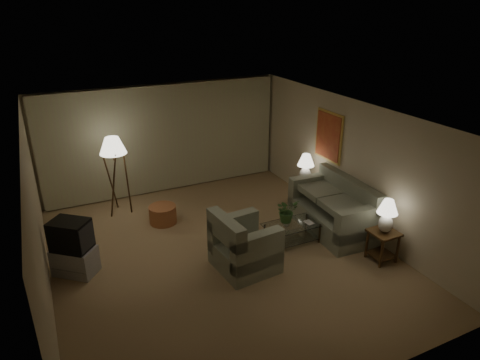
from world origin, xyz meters
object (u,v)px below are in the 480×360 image
object	(u,v)px
side_table_near	(383,241)
coffee_table	(292,230)
sofa	(332,211)
table_lamp_near	(387,213)
armchair	(245,246)
tv_cabinet	(75,261)
ottoman	(163,214)
table_lamp_far	(306,166)
floor_lamp	(116,174)
crt_tv	(70,235)
side_table_far	(304,189)
vase	(286,223)

from	to	relation	value
side_table_near	coffee_table	distance (m)	1.72
sofa	table_lamp_near	xyz separation A→B (m)	(0.15, -1.35, 0.54)
armchair	tv_cabinet	bearing A→B (deg)	62.07
sofa	armchair	xyz separation A→B (m)	(-2.26, -0.45, -0.01)
coffee_table	ottoman	distance (m)	2.85
table_lamp_far	floor_lamp	size ratio (longest dim) A/B	0.37
side_table_near	floor_lamp	xyz separation A→B (m)	(-4.01, 4.11, 0.54)
crt_tv	table_lamp_near	bearing A→B (deg)	18.51
coffee_table	sofa	bearing A→B (deg)	5.56
side_table_far	crt_tv	world-z (taller)	crt_tv
coffee_table	tv_cabinet	bearing A→B (deg)	168.74
tv_cabinet	sofa	bearing A→B (deg)	32.13
side_table_near	floor_lamp	distance (m)	5.77
side_table_near	crt_tv	bearing A→B (deg)	158.48
vase	floor_lamp	bearing A→B (deg)	133.22
sofa	coffee_table	xyz separation A→B (m)	(-1.03, -0.10, -0.17)
coffee_table	tv_cabinet	distance (m)	4.10
side_table_far	ottoman	size ratio (longest dim) A/B	1.02
coffee_table	vase	size ratio (longest dim) A/B	8.31
tv_cabinet	vase	distance (m)	3.96
sofa	coffee_table	size ratio (longest dim) A/B	1.85
floor_lamp	table_lamp_far	bearing A→B (deg)	-20.60
table_lamp_far	side_table_far	bearing A→B (deg)	180.00
side_table_near	table_lamp_far	size ratio (longest dim) A/B	0.89
sofa	side_table_near	distance (m)	1.36
armchair	vase	distance (m)	1.14
tv_cabinet	vase	bearing A→B (deg)	28.35
table_lamp_near	sofa	bearing A→B (deg)	96.34
coffee_table	vase	distance (m)	0.25
sofa	table_lamp_near	distance (m)	1.46
table_lamp_near	table_lamp_far	world-z (taller)	table_lamp_far
armchair	table_lamp_near	size ratio (longest dim) A/B	1.90
crt_tv	side_table_near	bearing A→B (deg)	18.51
sofa	side_table_far	size ratio (longest dim) A/B	3.50
table_lamp_near	vase	distance (m)	1.89
sofa	table_lamp_near	world-z (taller)	table_lamp_near
side_table_far	coffee_table	bearing A→B (deg)	-131.09
coffee_table	tv_cabinet	xyz separation A→B (m)	(-4.02, 0.80, -0.03)
ottoman	armchair	bearing A→B (deg)	-69.47
floor_lamp	tv_cabinet	bearing A→B (deg)	-119.98
side_table_far	sofa	bearing A→B (deg)	-96.84
table_lamp_near	table_lamp_far	xyz separation A→B (m)	(0.00, 2.60, 0.02)
table_lamp_far	ottoman	xyz separation A→B (m)	(-3.27, 0.59, -0.80)
side_table_near	vase	world-z (taller)	side_table_near
sofa	ottoman	world-z (taller)	sofa
tv_cabinet	ottoman	bearing A→B (deg)	70.58
sofa	tv_cabinet	bearing A→B (deg)	-94.81
table_lamp_far	ottoman	distance (m)	3.41
vase	table_lamp_near	bearing A→B (deg)	-43.29
floor_lamp	vase	distance (m)	3.95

